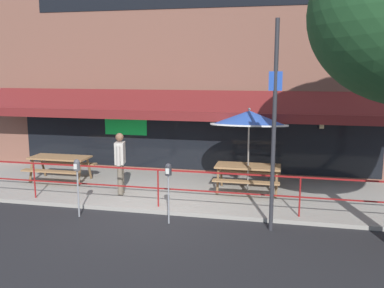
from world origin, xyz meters
name	(u,v)px	position (x,y,z in m)	size (l,w,h in m)	color
ground_plane	(155,214)	(0.00, 0.00, 0.00)	(120.00, 120.00, 0.00)	#232326
patio_deck	(175,190)	(0.00, 2.00, 0.05)	(15.00, 4.00, 0.10)	#9E998E
restaurant_building	(192,44)	(0.00, 4.23, 4.30)	(15.00, 1.60, 8.67)	brown
patio_railing	(158,180)	(0.00, 0.30, 0.80)	(13.84, 0.04, 0.97)	maroon
picnic_table_left	(60,162)	(-3.67, 2.05, 0.71)	(1.80, 1.42, 0.76)	#997047
picnic_table_centre	(248,171)	(2.08, 2.09, 0.71)	(1.80, 1.42, 0.76)	#997047
patio_umbrella_centre	(249,119)	(2.08, 2.10, 2.18)	(2.14, 2.14, 2.40)	#B7B2A8
pedestrian_walking	(120,160)	(-1.33, 1.12, 1.06)	(0.32, 0.61, 1.71)	#665B4C
parking_meter_near	(77,170)	(-1.74, -0.57, 1.15)	(0.15, 0.16, 1.42)	gray
parking_meter_far	(168,175)	(0.50, -0.54, 1.15)	(0.15, 0.16, 1.42)	gray
street_sign_pole	(274,126)	(2.82, -0.45, 2.33)	(0.28, 0.09, 4.55)	#2D2D33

